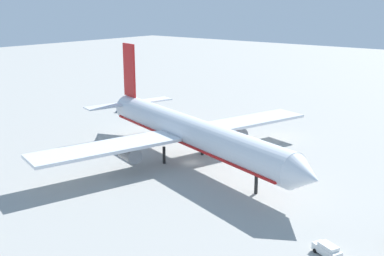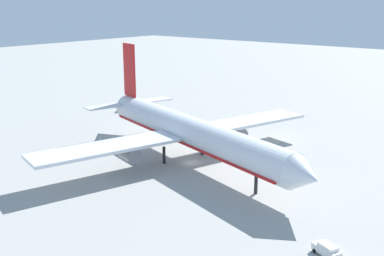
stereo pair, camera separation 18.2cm
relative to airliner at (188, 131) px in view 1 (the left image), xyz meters
name	(u,v)px [view 1 (the left image)]	position (x,y,z in m)	size (l,w,h in m)	color
ground_plane	(191,163)	(1.22, -0.46, -7.30)	(600.00, 600.00, 0.00)	#9E9E99
airliner	(188,131)	(0.00, 0.00, 0.00)	(75.08, 72.36, 25.48)	silver
service_van	(327,250)	(43.30, -20.16, -6.27)	(4.97, 3.50, 1.97)	white
baggage_cart_1	(120,110)	(-50.75, 24.56, -6.52)	(1.94, 2.94, 1.44)	#26598C
traffic_cone_0	(173,115)	(-32.53, 31.59, -7.03)	(0.36, 0.36, 0.55)	orange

